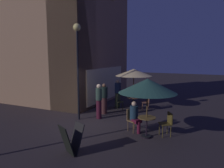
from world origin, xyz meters
name	(u,v)px	position (x,y,z in m)	size (l,w,h in m)	color
ground_plane	(91,124)	(0.00, 0.00, 0.00)	(60.00, 60.00, 0.00)	#2C2427
cafe_building	(70,30)	(3.45, 3.54, 4.74)	(7.08, 6.89, 9.49)	#9C7255
street_lamp_near_corner	(77,52)	(0.41, 0.90, 3.27)	(0.35, 0.35, 4.55)	black
menu_sandwich_board	(72,139)	(-2.69, -0.90, 0.49)	(0.84, 0.79, 0.95)	black
cafe_table_0	(133,101)	(3.20, -0.93, 0.55)	(0.75, 0.75, 0.74)	black
cafe_table_1	(147,123)	(-0.37, -2.68, 0.55)	(0.67, 0.67, 0.79)	black
patio_umbrella_0	(134,73)	(3.20, -0.93, 2.14)	(2.06, 2.06, 2.35)	black
patio_umbrella_1	(148,86)	(-0.37, -2.68, 1.97)	(2.16, 2.16, 2.25)	black
cafe_chair_0	(119,100)	(2.92, -0.14, 0.54)	(0.49, 0.49, 0.88)	black
cafe_chair_1	(147,101)	(3.45, -1.66, 0.53)	(0.51, 0.51, 0.87)	brown
cafe_chair_2	(167,122)	(0.08, -3.37, 0.57)	(0.56, 0.56, 0.92)	#4E401B
cafe_chair_3	(132,118)	(0.05, -1.96, 0.54)	(0.58, 0.58, 0.91)	brown
patron_seated_0	(135,115)	(-0.02, -2.09, 0.71)	(0.47, 0.53, 1.26)	#531227
patron_standing_1	(104,99)	(1.81, 0.24, 0.81)	(0.37, 0.37, 1.63)	#432324
patron_standing_2	(99,101)	(0.93, 0.08, 0.88)	(0.31, 0.31, 1.72)	#421323
patron_standing_3	(118,93)	(3.42, 0.13, 0.84)	(0.37, 0.37, 1.68)	#33422B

